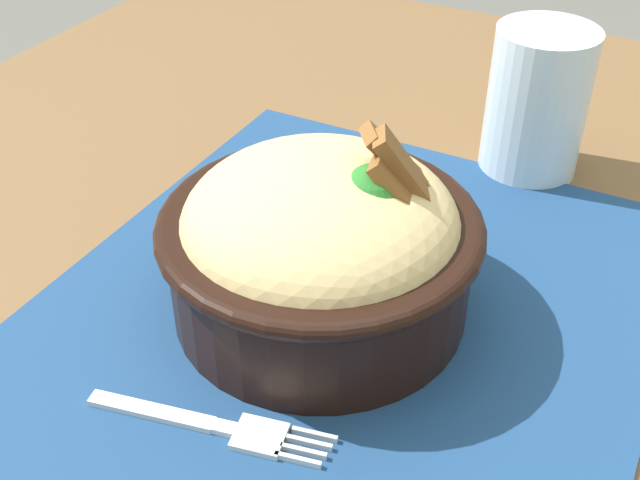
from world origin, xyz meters
name	(u,v)px	position (x,y,z in m)	size (l,w,h in m)	color
table	(353,449)	(0.00, 0.00, 0.64)	(1.13, 0.98, 0.70)	brown
placemat	(322,344)	(-0.01, -0.03, 0.70)	(0.47, 0.35, 0.00)	navy
bowl	(321,242)	(-0.04, -0.04, 0.76)	(0.21, 0.21, 0.12)	black
fork	(219,427)	(0.07, -0.05, 0.71)	(0.04, 0.13, 0.00)	silver
drinking_glass	(535,111)	(-0.26, 0.02, 0.75)	(0.07, 0.07, 0.11)	silver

